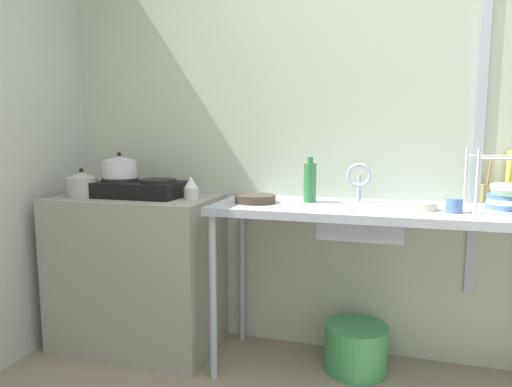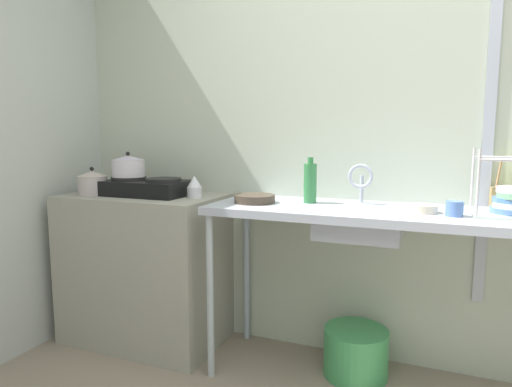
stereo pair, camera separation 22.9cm
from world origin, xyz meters
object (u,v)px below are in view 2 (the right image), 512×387
(pot_beside_stove, at_px, (92,183))
(sink_basin, at_px, (360,223))
(pot_on_left_burner, at_px, (128,166))
(utensil_jar, at_px, (496,197))
(cup_by_rack, at_px, (454,209))
(percolator, at_px, (194,187))
(bucket_on_floor, at_px, (356,352))
(bottle_by_sink, at_px, (310,183))
(stove, at_px, (146,187))
(small_bowl_on_drainboard, at_px, (423,209))
(frying_pan, at_px, (255,199))
(faucet, at_px, (361,178))

(pot_beside_stove, height_order, sink_basin, pot_beside_stove)
(pot_on_left_burner, xyz_separation_m, utensil_jar, (1.97, 0.22, -0.11))
(cup_by_rack, distance_m, utensil_jar, 0.35)
(percolator, distance_m, bucket_on_floor, 1.24)
(percolator, xyz_separation_m, bottle_by_sink, (0.65, 0.06, 0.05))
(bottle_by_sink, bearing_deg, stove, -175.75)
(sink_basin, xyz_separation_m, bottle_by_sink, (-0.27, 0.09, 0.17))
(stove, height_order, utensil_jar, utensil_jar)
(small_bowl_on_drainboard, distance_m, utensil_jar, 0.41)
(sink_basin, distance_m, utensil_jar, 0.66)
(cup_by_rack, bearing_deg, small_bowl_on_drainboard, 158.92)
(cup_by_rack, bearing_deg, utensil_jar, 56.71)
(pot_on_left_burner, bearing_deg, bottle_by_sink, 3.78)
(small_bowl_on_drainboard, relative_size, bucket_on_floor, 0.39)
(frying_pan, bearing_deg, pot_on_left_burner, 177.72)
(pot_beside_stove, height_order, utensil_jar, utensil_jar)
(percolator, bearing_deg, pot_on_left_burner, -178.52)
(percolator, bearing_deg, small_bowl_on_drainboard, -1.61)
(bottle_by_sink, relative_size, bucket_on_floor, 0.72)
(faucet, xyz_separation_m, bottle_by_sink, (-0.25, -0.07, -0.03))
(stove, xyz_separation_m, pot_beside_stove, (-0.30, -0.11, 0.02))
(faucet, relative_size, bucket_on_floor, 0.63)
(bottle_by_sink, bearing_deg, small_bowl_on_drainboard, -9.75)
(pot_beside_stove, relative_size, frying_pan, 0.80)
(stove, bearing_deg, sink_basin, -0.91)
(stove, distance_m, pot_beside_stove, 0.32)
(faucet, relative_size, cup_by_rack, 2.81)
(pot_on_left_burner, relative_size, faucet, 0.95)
(stove, distance_m, small_bowl_on_drainboard, 1.53)
(pot_beside_stove, relative_size, faucet, 0.83)
(frying_pan, bearing_deg, stove, 177.33)
(sink_basin, relative_size, faucet, 1.90)
(pot_on_left_burner, relative_size, frying_pan, 0.91)
(cup_by_rack, height_order, bottle_by_sink, bottle_by_sink)
(pot_on_left_burner, distance_m, faucet, 1.35)
(pot_beside_stove, bearing_deg, small_bowl_on_drainboard, 2.78)
(sink_basin, xyz_separation_m, cup_by_rack, (0.41, -0.05, 0.10))
(pot_on_left_burner, xyz_separation_m, frying_pan, (0.83, -0.03, -0.15))
(sink_basin, xyz_separation_m, frying_pan, (-0.54, -0.01, 0.09))
(sink_basin, relative_size, bucket_on_floor, 1.19)
(pot_beside_stove, bearing_deg, utensil_jar, 8.83)
(small_bowl_on_drainboard, height_order, utensil_jar, utensil_jar)
(percolator, xyz_separation_m, frying_pan, (0.39, -0.04, -0.04))
(small_bowl_on_drainboard, bearing_deg, pot_beside_stove, -177.22)
(bucket_on_floor, bearing_deg, utensil_jar, 15.11)
(cup_by_rack, xyz_separation_m, utensil_jar, (0.19, 0.29, 0.02))
(pot_beside_stove, xyz_separation_m, bottle_by_sink, (1.27, 0.18, 0.03))
(cup_by_rack, bearing_deg, faucet, 154.15)
(pot_beside_stove, distance_m, small_bowl_on_drainboard, 1.83)
(pot_on_left_burner, bearing_deg, frying_pan, -2.28)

